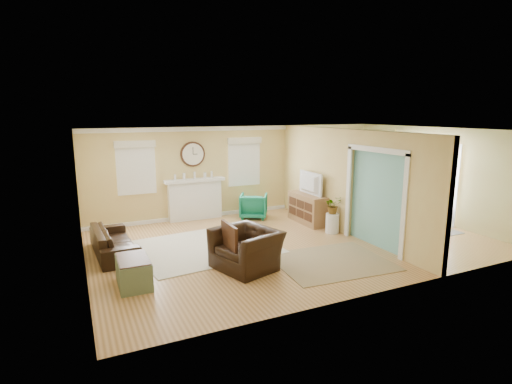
# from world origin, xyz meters

# --- Properties ---
(floor) EXTENTS (9.00, 9.00, 0.00)m
(floor) POSITION_xyz_m (0.00, 0.00, 0.00)
(floor) COLOR olive
(floor) RESTS_ON ground
(wall_back) EXTENTS (9.00, 0.02, 2.60)m
(wall_back) POSITION_xyz_m (0.00, 3.00, 1.30)
(wall_back) COLOR tan
(wall_back) RESTS_ON ground
(wall_front) EXTENTS (9.00, 0.02, 2.60)m
(wall_front) POSITION_xyz_m (0.00, -3.00, 1.30)
(wall_front) COLOR tan
(wall_front) RESTS_ON ground
(wall_left) EXTENTS (0.02, 6.00, 2.60)m
(wall_left) POSITION_xyz_m (-4.50, 0.00, 1.30)
(wall_left) COLOR tan
(wall_left) RESTS_ON ground
(wall_right) EXTENTS (0.02, 6.00, 2.60)m
(wall_right) POSITION_xyz_m (4.50, 0.00, 1.30)
(wall_right) COLOR tan
(wall_right) RESTS_ON ground
(ceiling) EXTENTS (9.00, 6.00, 0.02)m
(ceiling) POSITION_xyz_m (0.00, 0.00, 2.60)
(ceiling) COLOR white
(ceiling) RESTS_ON wall_back
(partition) EXTENTS (0.17, 6.00, 2.60)m
(partition) POSITION_xyz_m (1.51, 0.28, 1.36)
(partition) COLOR tan
(partition) RESTS_ON ground
(fireplace) EXTENTS (1.70, 0.30, 1.17)m
(fireplace) POSITION_xyz_m (-1.50, 2.88, 0.60)
(fireplace) COLOR white
(fireplace) RESTS_ON ground
(wall_clock) EXTENTS (0.70, 0.07, 0.70)m
(wall_clock) POSITION_xyz_m (-1.50, 2.97, 1.85)
(wall_clock) COLOR #482C1D
(wall_clock) RESTS_ON wall_back
(window_left) EXTENTS (1.05, 0.13, 1.42)m
(window_left) POSITION_xyz_m (-3.05, 2.95, 1.66)
(window_left) COLOR white
(window_left) RESTS_ON wall_back
(window_right) EXTENTS (1.05, 0.13, 1.42)m
(window_right) POSITION_xyz_m (0.05, 2.95, 1.66)
(window_right) COLOR white
(window_right) RESTS_ON wall_back
(french_doors) EXTENTS (0.06, 1.70, 2.20)m
(french_doors) POSITION_xyz_m (4.45, 0.00, 1.10)
(french_doors) COLOR white
(french_doors) RESTS_ON ground
(pendant) EXTENTS (0.30, 0.30, 0.55)m
(pendant) POSITION_xyz_m (3.00, 0.00, 2.20)
(pendant) COLOR gold
(pendant) RESTS_ON ceiling
(rug_cream) EXTENTS (3.17, 2.82, 0.02)m
(rug_cream) POSITION_xyz_m (-2.01, 0.46, 0.01)
(rug_cream) COLOR beige
(rug_cream) RESTS_ON floor
(rug_jute) EXTENTS (2.37, 1.99, 0.01)m
(rug_jute) POSITION_xyz_m (0.06, -1.50, 0.01)
(rug_jute) COLOR #9D895E
(rug_jute) RESTS_ON floor
(rug_grey) EXTENTS (2.41, 3.01, 0.01)m
(rug_grey) POSITION_xyz_m (3.05, 0.18, 0.01)
(rug_grey) COLOR slate
(rug_grey) RESTS_ON floor
(sofa) EXTENTS (0.88, 2.01, 0.58)m
(sofa) POSITION_xyz_m (-3.90, 0.86, 0.29)
(sofa) COLOR black
(sofa) RESTS_ON floor
(eames_chair) EXTENTS (1.35, 1.45, 0.77)m
(eames_chair) POSITION_xyz_m (-1.64, -1.05, 0.39)
(eames_chair) COLOR black
(eames_chair) RESTS_ON floor
(green_chair) EXTENTS (1.03, 1.04, 0.70)m
(green_chair) POSITION_xyz_m (0.07, 2.33, 0.35)
(green_chair) COLOR #0C6134
(green_chair) RESTS_ON floor
(trunk) EXTENTS (0.55, 0.88, 0.51)m
(trunk) POSITION_xyz_m (-3.75, -0.96, 0.25)
(trunk) COLOR slate
(trunk) RESTS_ON floor
(credenza) EXTENTS (0.46, 1.36, 0.80)m
(credenza) POSITION_xyz_m (1.19, 1.23, 0.40)
(credenza) COLOR #916A45
(credenza) RESTS_ON floor
(tv) EXTENTS (0.14, 1.06, 0.61)m
(tv) POSITION_xyz_m (1.17, 1.23, 1.10)
(tv) COLOR black
(tv) RESTS_ON credenza
(garden_stool) EXTENTS (0.34, 0.34, 0.50)m
(garden_stool) POSITION_xyz_m (1.26, 0.16, 0.25)
(garden_stool) COLOR white
(garden_stool) RESTS_ON floor
(potted_plant) EXTENTS (0.42, 0.37, 0.44)m
(potted_plant) POSITION_xyz_m (1.26, 0.16, 0.72)
(potted_plant) COLOR #337F33
(potted_plant) RESTS_ON garden_stool
(dining_table) EXTENTS (1.29, 1.85, 0.59)m
(dining_table) POSITION_xyz_m (3.05, 0.18, 0.29)
(dining_table) COLOR #482C1D
(dining_table) RESTS_ON floor
(dining_chair_n) EXTENTS (0.48, 0.48, 0.96)m
(dining_chair_n) POSITION_xyz_m (3.06, 1.22, 0.56)
(dining_chair_n) COLOR slate
(dining_chair_n) RESTS_ON floor
(dining_chair_s) EXTENTS (0.51, 0.51, 0.97)m
(dining_chair_s) POSITION_xyz_m (2.98, -0.84, 0.57)
(dining_chair_s) COLOR slate
(dining_chair_s) RESTS_ON floor
(dining_chair_w) EXTENTS (0.51, 0.51, 0.99)m
(dining_chair_w) POSITION_xyz_m (2.39, 0.10, 0.58)
(dining_chair_w) COLOR white
(dining_chair_w) RESTS_ON floor
(dining_chair_e) EXTENTS (0.47, 0.47, 1.03)m
(dining_chair_e) POSITION_xyz_m (3.75, 0.14, 0.61)
(dining_chair_e) COLOR slate
(dining_chair_e) RESTS_ON floor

